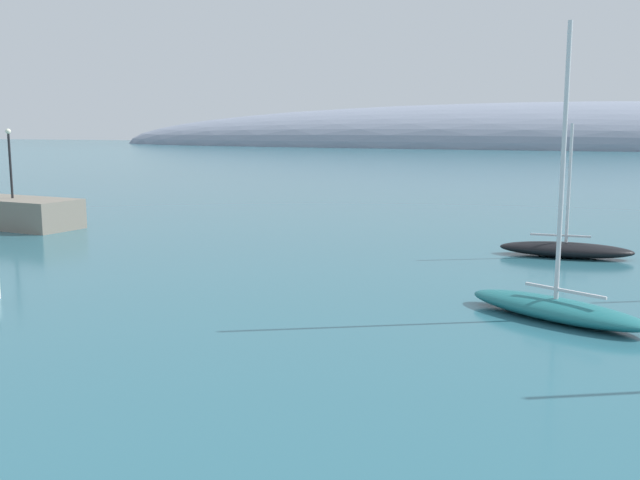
# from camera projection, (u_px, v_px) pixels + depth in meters

# --- Properties ---
(distant_ridge) EXTENTS (344.08, 68.24, 29.48)m
(distant_ridge) POSITION_uv_depth(u_px,v_px,m) (565.00, 148.00, 235.38)
(distant_ridge) COLOR gray
(distant_ridge) RESTS_ON ground
(sailboat_black_near_shore) EXTENTS (6.82, 2.37, 6.92)m
(sailboat_black_near_shore) POSITION_uv_depth(u_px,v_px,m) (566.00, 249.00, 37.68)
(sailboat_black_near_shore) COLOR black
(sailboat_black_near_shore) RESTS_ON water
(sailboat_teal_outer_mooring) EXTENTS (7.04, 4.81, 10.25)m
(sailboat_teal_outer_mooring) POSITION_uv_depth(u_px,v_px,m) (556.00, 306.00, 25.43)
(sailboat_teal_outer_mooring) COLOR #1E6B70
(sailboat_teal_outer_mooring) RESTS_ON water
(harbor_lamp_post) EXTENTS (0.36, 0.36, 4.65)m
(harbor_lamp_post) POSITION_uv_depth(u_px,v_px,m) (10.00, 156.00, 48.18)
(harbor_lamp_post) COLOR black
(harbor_lamp_post) RESTS_ON breakwater_rocks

